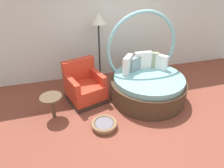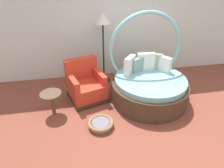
{
  "view_description": "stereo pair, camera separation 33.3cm",
  "coord_description": "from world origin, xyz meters",
  "px_view_note": "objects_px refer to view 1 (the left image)",
  "views": [
    {
      "loc": [
        -1.53,
        -2.85,
        2.67
      ],
      "look_at": [
        -0.56,
        0.59,
        0.55
      ],
      "focal_mm": 30.67,
      "sensor_mm": 36.0,
      "label": 1
    },
    {
      "loc": [
        -1.2,
        -2.92,
        2.67
      ],
      "look_at": [
        -0.56,
        0.59,
        0.55
      ],
      "focal_mm": 30.67,
      "sensor_mm": 36.0,
      "label": 2
    }
  ],
  "objects_px": {
    "red_armchair": "(85,87)",
    "floor_lamp": "(98,26)",
    "round_daybed": "(147,82)",
    "pet_basket": "(104,124)",
    "side_table": "(51,100)"
  },
  "relations": [
    {
      "from": "side_table",
      "to": "floor_lamp",
      "type": "xyz_separation_m",
      "value": [
        1.28,
        1.25,
        1.11
      ]
    },
    {
      "from": "round_daybed",
      "to": "floor_lamp",
      "type": "bearing_deg",
      "value": 130.49
    },
    {
      "from": "floor_lamp",
      "to": "pet_basket",
      "type": "bearing_deg",
      "value": -100.39
    },
    {
      "from": "round_daybed",
      "to": "side_table",
      "type": "bearing_deg",
      "value": -174.87
    },
    {
      "from": "floor_lamp",
      "to": "side_table",
      "type": "bearing_deg",
      "value": -135.64
    },
    {
      "from": "pet_basket",
      "to": "side_table",
      "type": "distance_m",
      "value": 1.17
    },
    {
      "from": "red_armchair",
      "to": "floor_lamp",
      "type": "distance_m",
      "value": 1.53
    },
    {
      "from": "pet_basket",
      "to": "red_armchair",
      "type": "bearing_deg",
      "value": 100.72
    },
    {
      "from": "side_table",
      "to": "red_armchair",
      "type": "bearing_deg",
      "value": 33.05
    },
    {
      "from": "red_armchair",
      "to": "floor_lamp",
      "type": "xyz_separation_m",
      "value": [
        0.54,
        0.77,
        1.2
      ]
    },
    {
      "from": "round_daybed",
      "to": "side_table",
      "type": "xyz_separation_m",
      "value": [
        -2.18,
        -0.2,
        0.02
      ]
    },
    {
      "from": "red_armchair",
      "to": "pet_basket",
      "type": "height_order",
      "value": "red_armchair"
    },
    {
      "from": "round_daybed",
      "to": "floor_lamp",
      "type": "height_order",
      "value": "round_daybed"
    },
    {
      "from": "red_armchair",
      "to": "pet_basket",
      "type": "bearing_deg",
      "value": -79.28
    },
    {
      "from": "round_daybed",
      "to": "pet_basket",
      "type": "relative_size",
      "value": 3.85
    }
  ]
}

